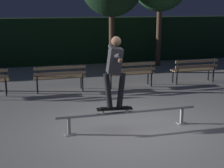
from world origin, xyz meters
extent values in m
plane|color=#ADAAA8|center=(0.00, 0.00, 0.00)|extent=(90.00, 90.00, 0.00)
cube|color=black|center=(0.00, 8.89, 1.05)|extent=(24.00, 1.20, 2.09)
cylinder|color=#9E9EA3|center=(0.00, 0.09, 0.39)|extent=(3.18, 0.06, 0.06)
cube|color=#9E9EA3|center=(-1.31, 0.09, 0.18)|extent=(0.06, 0.06, 0.36)
cube|color=#9E9EA3|center=(-1.31, 0.09, 0.01)|extent=(0.18, 0.18, 0.01)
cube|color=#9E9EA3|center=(1.31, 0.09, 0.18)|extent=(0.06, 0.06, 0.36)
cube|color=#9E9EA3|center=(1.31, 0.09, 0.01)|extent=(0.18, 0.18, 0.01)
cube|color=black|center=(-0.31, 0.09, 0.50)|extent=(0.80, 0.28, 0.02)
cube|color=black|center=(-0.31, 0.09, 0.51)|extent=(0.78, 0.27, 0.00)
cube|color=#9E9EA3|center=(-0.04, 0.06, 0.48)|extent=(0.07, 0.17, 0.02)
cube|color=#9E9EA3|center=(-0.57, 0.12, 0.48)|extent=(0.07, 0.17, 0.02)
cylinder|color=beige|center=(-0.05, -0.02, 0.44)|extent=(0.05, 0.04, 0.05)
cylinder|color=beige|center=(-0.04, 0.14, 0.44)|extent=(0.05, 0.04, 0.05)
cylinder|color=beige|center=(-0.58, 0.04, 0.44)|extent=(0.05, 0.04, 0.05)
cylinder|color=beige|center=(-0.56, 0.20, 0.44)|extent=(0.05, 0.04, 0.05)
cube|color=black|center=(-0.13, 0.07, 0.52)|extent=(0.27, 0.13, 0.03)
cube|color=black|center=(-0.49, 0.11, 0.52)|extent=(0.27, 0.13, 0.03)
cylinder|color=black|center=(-0.17, 0.08, 0.89)|extent=(0.22, 0.14, 0.79)
cylinder|color=black|center=(-0.45, 0.10, 0.89)|extent=(0.22, 0.14, 0.79)
cube|color=#2D2D33|center=(-0.31, 0.09, 1.55)|extent=(0.37, 0.39, 0.57)
cylinder|color=#2D2D33|center=(-0.35, -0.29, 1.71)|extent=(0.15, 0.61, 0.21)
cylinder|color=#2D2D33|center=(-0.27, 0.47, 1.71)|extent=(0.15, 0.61, 0.21)
sphere|color=brown|center=(-0.38, -0.57, 1.66)|extent=(0.09, 0.09, 0.09)
sphere|color=brown|center=(-0.24, 0.75, 1.66)|extent=(0.09, 0.09, 0.09)
sphere|color=brown|center=(-0.28, 0.09, 1.95)|extent=(0.21, 0.21, 0.21)
cube|color=black|center=(-2.74, 3.91, 0.22)|extent=(0.04, 0.04, 0.44)
cube|color=black|center=(-2.74, 3.59, 0.22)|extent=(0.04, 0.04, 0.44)
cube|color=black|center=(-2.74, 3.55, 0.66)|extent=(0.04, 0.04, 0.44)
cube|color=black|center=(-0.41, 3.91, 0.22)|extent=(0.04, 0.04, 0.44)
cube|color=black|center=(-0.41, 3.59, 0.22)|extent=(0.04, 0.04, 0.44)
cube|color=black|center=(-0.41, 3.55, 0.66)|extent=(0.04, 0.04, 0.44)
cube|color=black|center=(-1.82, 3.89, 0.22)|extent=(0.04, 0.04, 0.44)
cube|color=black|center=(-1.82, 3.57, 0.22)|extent=(0.04, 0.04, 0.44)
cube|color=black|center=(-1.82, 3.53, 0.66)|extent=(0.04, 0.04, 0.44)
cube|color=#A38460|center=(-1.11, 3.88, 0.46)|extent=(1.60, 0.10, 0.04)
cube|color=#A38460|center=(-1.11, 3.74, 0.46)|extent=(1.60, 0.10, 0.04)
cube|color=#A38460|center=(-1.11, 3.60, 0.46)|extent=(1.60, 0.10, 0.04)
cube|color=#A38460|center=(-1.11, 3.53, 0.62)|extent=(1.60, 0.05, 0.09)
cube|color=#A38460|center=(-1.11, 3.53, 0.80)|extent=(1.60, 0.05, 0.09)
cube|color=black|center=(1.92, 3.91, 0.22)|extent=(0.04, 0.04, 0.44)
cube|color=black|center=(1.93, 3.59, 0.22)|extent=(0.04, 0.04, 0.44)
cube|color=black|center=(1.93, 3.55, 0.66)|extent=(0.04, 0.04, 0.44)
cube|color=black|center=(0.51, 3.89, 0.22)|extent=(0.04, 0.04, 0.44)
cube|color=black|center=(0.52, 3.57, 0.22)|extent=(0.04, 0.04, 0.44)
cube|color=black|center=(0.52, 3.53, 0.66)|extent=(0.04, 0.04, 0.44)
cube|color=#A38460|center=(1.22, 3.88, 0.46)|extent=(1.60, 0.10, 0.04)
cube|color=#A38460|center=(1.22, 3.74, 0.46)|extent=(1.60, 0.10, 0.04)
cube|color=#A38460|center=(1.22, 3.60, 0.46)|extent=(1.60, 0.10, 0.04)
cube|color=#A38460|center=(1.22, 3.53, 0.62)|extent=(1.60, 0.05, 0.09)
cube|color=#A38460|center=(1.22, 3.53, 0.80)|extent=(1.60, 0.05, 0.09)
cube|color=black|center=(4.26, 3.91, 0.22)|extent=(0.04, 0.04, 0.44)
cube|color=black|center=(4.26, 3.59, 0.22)|extent=(0.04, 0.04, 0.44)
cube|color=black|center=(4.26, 3.55, 0.66)|extent=(0.04, 0.04, 0.44)
cube|color=black|center=(2.85, 3.89, 0.22)|extent=(0.04, 0.04, 0.44)
cube|color=black|center=(2.85, 3.57, 0.22)|extent=(0.04, 0.04, 0.44)
cube|color=black|center=(2.85, 3.53, 0.66)|extent=(0.04, 0.04, 0.44)
cube|color=#A38460|center=(3.55, 3.88, 0.46)|extent=(1.60, 0.10, 0.04)
cube|color=#A38460|center=(3.55, 3.74, 0.46)|extent=(1.60, 0.10, 0.04)
cube|color=#A38460|center=(3.55, 3.60, 0.46)|extent=(1.60, 0.10, 0.04)
cube|color=#A38460|center=(3.56, 3.53, 0.62)|extent=(1.60, 0.05, 0.09)
cube|color=#A38460|center=(3.56, 3.53, 0.80)|extent=(1.60, 0.05, 0.09)
cylinder|color=#4C3828|center=(3.63, 7.13, 1.35)|extent=(0.22, 0.22, 2.70)
cylinder|color=#4C3828|center=(1.25, 6.24, 1.26)|extent=(0.22, 0.22, 2.52)
camera|label=1|loc=(-2.09, -6.47, 2.72)|focal=52.74mm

